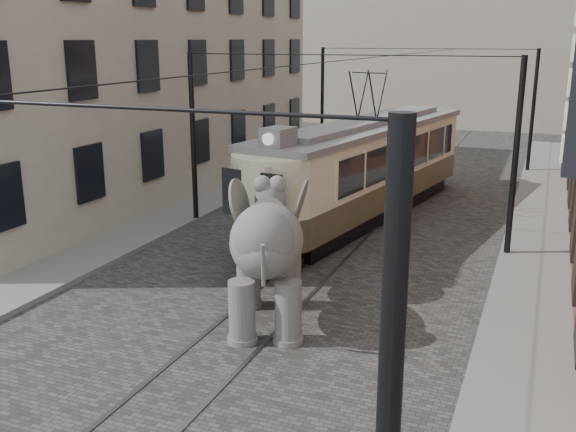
% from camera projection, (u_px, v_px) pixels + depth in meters
% --- Properties ---
extents(ground, '(120.00, 120.00, 0.00)m').
position_uv_depth(ground, '(273.00, 303.00, 16.50)').
color(ground, '#494743').
extents(tram_rails, '(1.54, 80.00, 0.02)m').
position_uv_depth(tram_rails, '(273.00, 303.00, 16.50)').
color(tram_rails, slate).
rests_on(tram_rails, ground).
extents(sidewalk_right, '(2.00, 60.00, 0.15)m').
position_uv_depth(sidewalk_right, '(525.00, 340.00, 14.33)').
color(sidewalk_right, slate).
rests_on(sidewalk_right, ground).
extents(sidewalk_left, '(2.00, 60.00, 0.15)m').
position_uv_depth(sidewalk_left, '(65.00, 268.00, 18.82)').
color(sidewalk_left, slate).
rests_on(sidewalk_left, ground).
extents(stucco_building, '(7.00, 24.00, 10.00)m').
position_uv_depth(stucco_building, '(128.00, 73.00, 28.10)').
color(stucco_building, '#A19786').
rests_on(stucco_building, ground).
extents(distant_block, '(28.00, 10.00, 14.00)m').
position_uv_depth(distant_block, '(476.00, 31.00, 50.50)').
color(distant_block, '#A19786').
rests_on(distant_block, ground).
extents(catenary, '(11.00, 30.20, 6.00)m').
position_uv_depth(catenary, '(330.00, 154.00, 20.27)').
color(catenary, black).
rests_on(catenary, ground).
extents(tram, '(5.05, 13.68, 5.32)m').
position_uv_depth(tram, '(366.00, 146.00, 23.92)').
color(tram, '#ECE9BF').
rests_on(tram, ground).
extents(elephant, '(4.49, 5.81, 3.14)m').
position_uv_depth(elephant, '(267.00, 259.00, 14.97)').
color(elephant, '#615F5A').
rests_on(elephant, ground).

